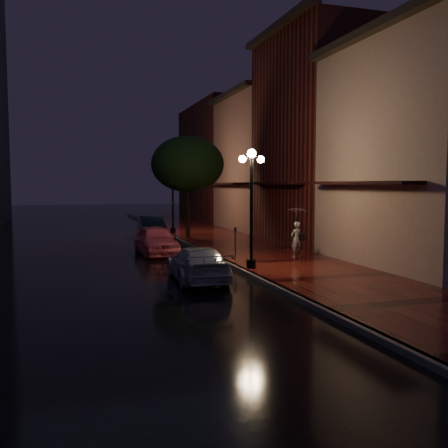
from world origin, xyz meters
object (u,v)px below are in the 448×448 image
object	(u,v)px
streetlamp_near	(251,201)
parking_meter	(235,239)
pink_car	(156,240)
woman_with_umbrella	(296,224)
street_tree	(188,166)
silver_car	(198,264)
navy_car	(152,227)
streetlamp_far	(173,194)

from	to	relation	value
streetlamp_near	parking_meter	size ratio (longest dim) A/B	3.42
streetlamp_near	parking_meter	xyz separation A→B (m)	(0.30, 2.69, -1.69)
pink_car	woman_with_umbrella	bearing A→B (deg)	-37.44
street_tree	silver_car	xyz separation A→B (m)	(-2.56, -12.11, -3.67)
woman_with_umbrella	parking_meter	bearing A→B (deg)	-41.32
navy_car	streetlamp_far	bearing A→B (deg)	39.32
streetlamp_far	parking_meter	world-z (taller)	streetlamp_far
streetlamp_near	streetlamp_far	xyz separation A→B (m)	(0.00, 14.00, 0.00)
silver_car	streetlamp_near	bearing A→B (deg)	-151.30
streetlamp_near	pink_car	bearing A→B (deg)	115.12
pink_car	navy_car	size ratio (longest dim) A/B	1.00
navy_car	silver_car	xyz separation A→B (m)	(-0.76, -13.98, -0.07)
silver_car	parking_meter	bearing A→B (deg)	-121.58
parking_meter	streetlamp_near	bearing A→B (deg)	-73.38
pink_car	silver_car	size ratio (longest dim) A/B	0.99
streetlamp_far	pink_car	xyz separation A→B (m)	(-2.56, -8.55, -1.93)
streetlamp_near	parking_meter	world-z (taller)	streetlamp_near
streetlamp_far	parking_meter	size ratio (longest dim) A/B	3.42
silver_car	pink_car	bearing A→B (deg)	-84.93
navy_car	silver_car	size ratio (longest dim) A/B	0.98
pink_car	woman_with_umbrella	distance (m)	6.45
street_tree	pink_car	size ratio (longest dim) A/B	1.48
street_tree	pink_car	world-z (taller)	street_tree
pink_car	navy_car	distance (m)	7.48
streetlamp_far	woman_with_umbrella	xyz separation A→B (m)	(2.65, -12.24, -1.06)
woman_with_umbrella	street_tree	bearing A→B (deg)	-95.25
silver_car	parking_meter	size ratio (longest dim) A/B	3.17
parking_meter	pink_car	bearing A→B (deg)	159.05
navy_car	street_tree	bearing A→B (deg)	-43.16
navy_car	silver_car	bearing A→B (deg)	-90.20
street_tree	navy_car	xyz separation A→B (m)	(-1.80, 1.87, -3.60)
woman_with_umbrella	parking_meter	size ratio (longest dim) A/B	1.67
navy_car	silver_car	distance (m)	14.00
street_tree	streetlamp_far	bearing A→B (deg)	94.91
silver_car	street_tree	bearing A→B (deg)	-99.08
streetlamp_near	silver_car	world-z (taller)	streetlamp_near
streetlamp_far	street_tree	bearing A→B (deg)	-85.09
navy_car	parking_meter	world-z (taller)	parking_meter
navy_car	parking_meter	distance (m)	10.35
pink_car	silver_car	bearing A→B (deg)	-89.92
woman_with_umbrella	parking_meter	distance (m)	2.60
pink_car	parking_meter	size ratio (longest dim) A/B	3.12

